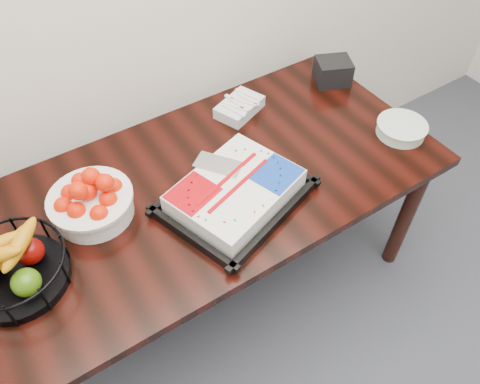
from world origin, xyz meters
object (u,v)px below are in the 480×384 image
cake_tray (235,193)px  tangerine_bowl (90,199)px  napkin_box (333,71)px  plate_stack (401,129)px  fruit_basket (12,268)px  table (213,193)px

cake_tray → tangerine_bowl: size_ratio=1.97×
cake_tray → napkin_box: 0.87m
tangerine_bowl → plate_stack: size_ratio=1.43×
cake_tray → tangerine_bowl: (-0.46, 0.23, 0.04)m
plate_stack → napkin_box: 0.44m
fruit_basket → plate_stack: fruit_basket is taller
table → plate_stack: bearing=-14.6°
fruit_basket → cake_tray: bearing=-7.1°
table → plate_stack: 0.83m
tangerine_bowl → napkin_box: tangerine_bowl is taller
cake_tray → fruit_basket: fruit_basket is taller
table → cake_tray: bearing=-84.2°
fruit_basket → table: bearing=4.0°
cake_tray → napkin_box: size_ratio=3.80×
cake_tray → fruit_basket: size_ratio=1.72×
fruit_basket → napkin_box: fruit_basket is taller
tangerine_bowl → plate_stack: tangerine_bowl is taller
cake_tray → napkin_box: bearing=26.0°
cake_tray → plate_stack: size_ratio=2.81×
cake_tray → fruit_basket: bearing=172.9°
napkin_box → tangerine_bowl: bearing=-172.9°
cake_tray → tangerine_bowl: bearing=153.5°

